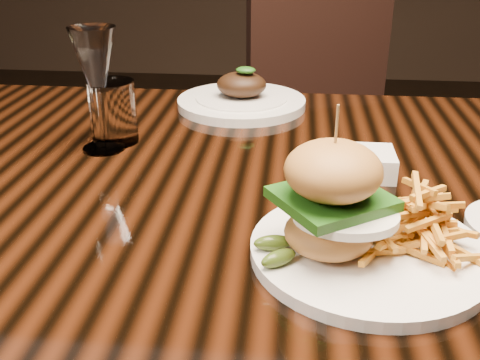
# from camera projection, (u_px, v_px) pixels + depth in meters

# --- Properties ---
(dining_table) EXTENTS (1.60, 0.90, 0.75)m
(dining_table) POSITION_uv_depth(u_px,v_px,m) (288.00, 219.00, 0.89)
(dining_table) COLOR black
(dining_table) RESTS_ON ground
(burger_plate) EXTENTS (0.27, 0.27, 0.19)m
(burger_plate) POSITION_uv_depth(u_px,v_px,m) (369.00, 220.00, 0.63)
(burger_plate) COLOR white
(burger_plate) RESTS_ON dining_table
(ramekin) EXTENTS (0.09, 0.09, 0.04)m
(ramekin) POSITION_uv_depth(u_px,v_px,m) (367.00, 163.00, 0.85)
(ramekin) COLOR white
(ramekin) RESTS_ON dining_table
(wine_glass) EXTENTS (0.08, 0.08, 0.20)m
(wine_glass) POSITION_uv_depth(u_px,v_px,m) (95.00, 61.00, 0.89)
(wine_glass) COLOR white
(wine_glass) RESTS_ON dining_table
(water_tumbler) EXTENTS (0.08, 0.08, 0.11)m
(water_tumbler) POSITION_uv_depth(u_px,v_px,m) (113.00, 112.00, 0.96)
(water_tumbler) COLOR white
(water_tumbler) RESTS_ON dining_table
(far_dish) EXTENTS (0.26, 0.26, 0.09)m
(far_dish) POSITION_uv_depth(u_px,v_px,m) (242.00, 99.00, 1.16)
(far_dish) COLOR white
(far_dish) RESTS_ON dining_table
(chair_far) EXTENTS (0.60, 0.60, 0.95)m
(chair_far) POSITION_uv_depth(u_px,v_px,m) (330.00, 121.00, 1.73)
(chair_far) COLOR black
(chair_far) RESTS_ON ground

